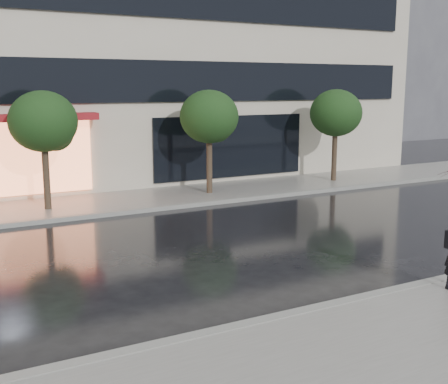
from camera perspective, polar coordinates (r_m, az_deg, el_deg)
ground at (r=11.66m, az=7.80°, el=-10.11°), size 120.00×120.00×0.00m
sidewalk_near at (r=9.44m, az=19.95°, el=-15.50°), size 60.00×4.50×0.12m
sidewalk_far at (r=20.49m, az=-9.31°, el=-0.85°), size 60.00×3.50×0.12m
curb_near at (r=10.90m, az=10.97°, el=-11.33°), size 60.00×0.25×0.14m
curb_far at (r=18.88m, az=-7.56°, el=-1.77°), size 60.00×0.25×0.14m
bg_building_right at (r=49.21m, az=13.54°, el=14.97°), size 12.00×12.00×16.00m
tree_mid_west at (r=19.15m, az=-17.73°, el=6.63°), size 2.20×2.20×3.99m
tree_mid_east at (r=21.11m, az=-1.41°, el=7.46°), size 2.20×2.20×3.99m
tree_far_east at (r=24.42m, az=11.35°, el=7.71°), size 2.20×2.20×3.99m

